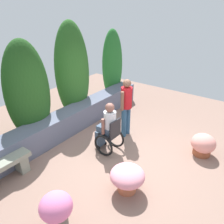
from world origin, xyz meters
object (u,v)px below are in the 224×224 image
person_in_wheelchair (108,129)px  person_standing_companion (126,104)px  flower_pot_purple_near (203,145)px  flower_pot_terracotta_by_wall (127,177)px  flower_pot_red_accent (56,209)px

person_in_wheelchair → person_standing_companion: person_standing_companion is taller
person_standing_companion → flower_pot_purple_near: bearing=-94.6°
person_in_wheelchair → person_standing_companion: size_ratio=0.81×
flower_pot_terracotta_by_wall → flower_pot_red_accent: (-1.34, 0.50, 0.05)m
flower_pot_purple_near → flower_pot_terracotta_by_wall: (-2.10, 0.84, 0.05)m
person_in_wheelchair → flower_pot_red_accent: (-2.18, -0.62, -0.25)m
flower_pot_terracotta_by_wall → flower_pot_red_accent: size_ratio=1.04×
flower_pot_terracotta_by_wall → flower_pot_purple_near: bearing=-21.8°
person_in_wheelchair → flower_pot_purple_near: bearing=-54.5°
person_standing_companion → flower_pot_terracotta_by_wall: (-1.73, -1.19, -0.62)m
person_in_wheelchair → flower_pot_purple_near: size_ratio=2.28×
flower_pot_red_accent → person_in_wheelchair: bearing=15.9°
flower_pot_purple_near → flower_pot_red_accent: bearing=158.7°
person_standing_companion → flower_pot_purple_near: 2.17m
person_standing_companion → flower_pot_red_accent: size_ratio=2.49×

